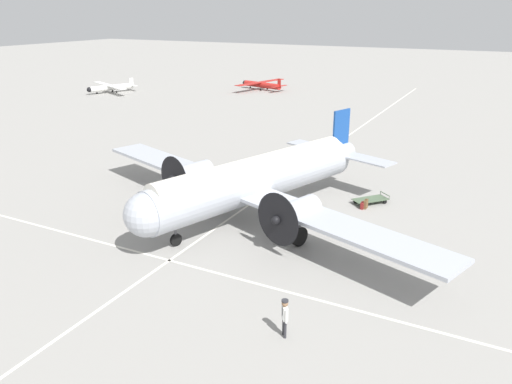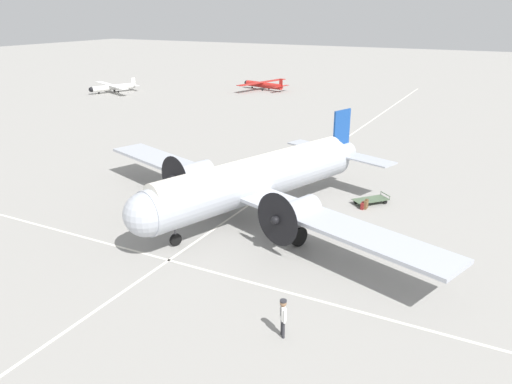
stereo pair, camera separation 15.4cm
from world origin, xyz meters
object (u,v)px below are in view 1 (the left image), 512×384
Objects in this scene: crew_foreground at (285,314)px; light_aircraft_taxiing at (110,87)px; baggage_cart at (371,200)px; suitcase_upright_spare at (363,205)px; airliner_main at (251,180)px; suitcase_near_door at (366,204)px; light_aircraft_distant at (261,84)px.

light_aircraft_taxiing is at bearing 9.94° from crew_foreground.
suitcase_upright_spare is at bearing 30.27° from baggage_cart.
airliner_main is 15.98× the size of crew_foreground.
light_aircraft_distant is (42.58, 29.11, 0.55)m from suitcase_near_door.
crew_foreground is 66.20m from light_aircraft_taxiing.
suitcase_near_door is at bearing 148.57° from airliner_main.
baggage_cart is (5.83, -5.95, -2.19)m from airliner_main.
light_aircraft_distant reaches higher than crew_foreground.
airliner_main reaches higher than light_aircraft_taxiing.
light_aircraft_taxiing reaches higher than baggage_cart.
airliner_main reaches higher than light_aircraft_distant.
light_aircraft_distant reaches higher than light_aircraft_taxiing.
light_aircraft_distant is at bearing 34.11° from suitcase_upright_spare.
baggage_cart is (1.00, -0.05, -0.02)m from suitcase_near_door.
airliner_main reaches higher than baggage_cart.
light_aircraft_distant is 23.70m from light_aircraft_taxiing.
airliner_main is at bearing 129.37° from suitcase_near_door.
light_aircraft_taxiing is at bearing 58.84° from suitcase_upright_spare.
light_aircraft_distant is at bearing -10.87° from crew_foreground.
light_aircraft_distant is at bearing -104.13° from baggage_cart.
airliner_main is 12.15m from crew_foreground.
crew_foreground is 14.88m from suitcase_near_door.
suitcase_upright_spare is 0.05× the size of light_aircraft_distant.
crew_foreground is (-10.01, -6.75, -1.43)m from airliner_main.
light_aircraft_taxiing reaches higher than crew_foreground.
light_aircraft_distant is at bearing -134.72° from airliner_main.
baggage_cart is (15.84, 0.80, -0.76)m from crew_foreground.
airliner_main reaches higher than suitcase_near_door.
crew_foreground is 2.66× the size of suitcase_near_door.
airliner_main is 10.79× the size of baggage_cart.
suitcase_upright_spare is at bearing 138.56° from light_aircraft_distant.
suitcase_upright_spare is (4.68, -5.73, -2.25)m from airliner_main.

